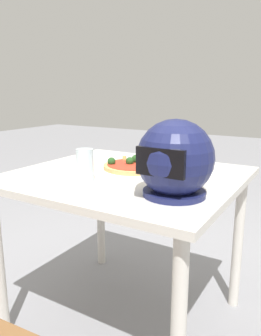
# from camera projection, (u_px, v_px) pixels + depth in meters

# --- Properties ---
(ground_plane) EXTENTS (14.00, 14.00, 0.00)m
(ground_plane) POSITION_uv_depth(u_px,v_px,m) (126.00, 317.00, 1.65)
(ground_plane) COLOR gray
(dining_table) EXTENTS (0.98, 0.89, 0.74)m
(dining_table) POSITION_uv_depth(u_px,v_px,m) (126.00, 194.00, 1.50)
(dining_table) COLOR beige
(dining_table) RESTS_ON ground
(pizza_plate) EXTENTS (0.33, 0.33, 0.01)m
(pizza_plate) POSITION_uv_depth(u_px,v_px,m) (135.00, 170.00, 1.53)
(pizza_plate) COLOR white
(pizza_plate) RESTS_ON dining_table
(pizza) EXTENTS (0.29, 0.29, 0.06)m
(pizza) POSITION_uv_depth(u_px,v_px,m) (135.00, 165.00, 1.53)
(pizza) COLOR tan
(pizza) RESTS_ON pizza_plate
(motorcycle_helmet) EXTENTS (0.27, 0.27, 0.27)m
(motorcycle_helmet) POSITION_uv_depth(u_px,v_px,m) (175.00, 160.00, 1.15)
(motorcycle_helmet) COLOR #191E4C
(motorcycle_helmet) RESTS_ON dining_table
(drinking_glass) EXTENTS (0.07, 0.07, 0.13)m
(drinking_glass) POSITION_uv_depth(u_px,v_px,m) (85.00, 165.00, 1.34)
(drinking_glass) COLOR silver
(drinking_glass) RESTS_ON dining_table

